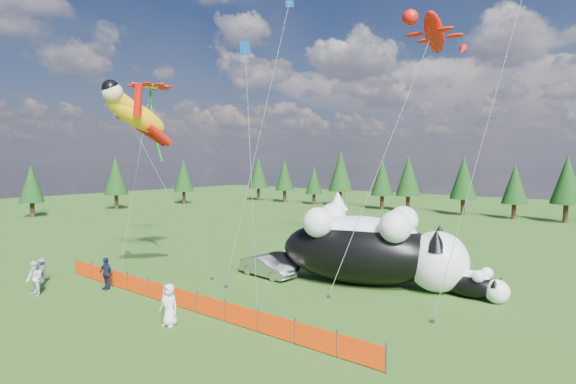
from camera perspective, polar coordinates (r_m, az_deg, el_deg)
name	(u,v)px	position (r m, az deg, el deg)	size (l,w,h in m)	color
ground	(228,295)	(25.62, -7.68, -12.80)	(160.00, 160.00, 0.00)	#14370A
safety_fence	(184,299)	(23.59, -13.09, -13.08)	(22.06, 0.06, 1.10)	#262626
tree_line	(473,186)	(64.53, 22.47, 0.68)	(90.00, 4.00, 8.00)	black
festival_tents	(563,215)	(57.66, 31.57, -2.56)	(50.00, 3.20, 2.80)	white
cat_large	(368,248)	(27.41, 10.16, -6.96)	(12.67, 6.89, 4.65)	black
cat_small	(471,283)	(26.66, 22.17, -10.61)	(4.65, 2.17, 1.69)	black
car	(267,267)	(29.00, -2.64, -9.44)	(1.38, 3.96, 1.30)	#ACABB0
spectator_a	(37,277)	(29.53, -29.30, -9.40)	(0.59, 0.39, 1.61)	#545559
spectator_b	(34,279)	(28.56, -29.52, -9.55)	(0.93, 0.55, 1.91)	silver
spectator_c	(106,273)	(28.19, -22.10, -9.55)	(1.09, 0.56, 1.85)	#131D36
spectator_d	(42,271)	(30.96, -28.80, -8.78)	(1.04, 0.54, 1.61)	#545559
spectator_e	(169,305)	(21.36, -14.87, -13.68)	(0.93, 0.61, 1.91)	silver
superhero_kite	(136,115)	(27.43, -18.69, 9.23)	(4.47, 6.15, 12.37)	#FFAF0D
gecko_kite	(434,33)	(31.53, 18.08, 18.60)	(4.59, 12.11, 17.76)	red
flower_kite	(150,89)	(33.22, -17.08, 12.42)	(4.02, 5.92, 13.20)	red
diamond_kite_a	(286,17)	(31.41, -0.24, 21.36)	(0.93, 6.34, 18.90)	blue
diamond_kite_c	(246,65)	(22.43, -5.36, 15.77)	(1.50, 0.67, 13.43)	blue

